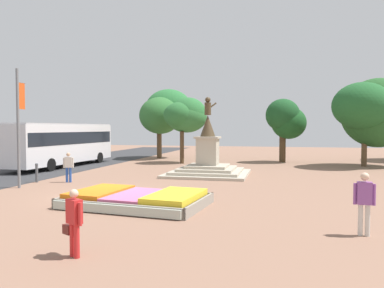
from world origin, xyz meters
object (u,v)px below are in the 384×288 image
(pedestrian_with_handbag, at_px, (74,219))
(kerb_bollard_north, at_px, (37,172))
(banner_pole, at_px, (19,125))
(flower_planter, at_px, (136,199))
(pedestrian_near_planter, at_px, (68,165))
(city_bus, at_px, (62,142))
(statue_monument, at_px, (208,162))
(pedestrian_crossing_plaza, at_px, (364,199))

(pedestrian_with_handbag, distance_m, kerb_bollard_north, 13.14)
(banner_pole, bearing_deg, pedestrian_with_handbag, -46.45)
(flower_planter, xyz_separation_m, pedestrian_with_handbag, (0.71, -5.66, 0.63))
(pedestrian_with_handbag, height_order, pedestrian_near_planter, pedestrian_near_planter)
(city_bus, bearing_deg, pedestrian_near_planter, -55.86)
(kerb_bollard_north, bearing_deg, city_bus, 113.03)
(statue_monument, bearing_deg, pedestrian_crossing_plaza, -61.27)
(pedestrian_crossing_plaza, bearing_deg, flower_planter, 162.91)
(statue_monument, distance_m, city_bus, 12.09)
(kerb_bollard_north, bearing_deg, pedestrian_crossing_plaza, -24.36)
(flower_planter, xyz_separation_m, banner_pole, (-7.22, 2.69, 2.86))
(pedestrian_with_handbag, relative_size, pedestrian_crossing_plaza, 0.90)
(kerb_bollard_north, bearing_deg, pedestrian_near_planter, 13.29)
(banner_pole, height_order, city_bus, banner_pole)
(statue_monument, height_order, pedestrian_with_handbag, statue_monument)
(pedestrian_crossing_plaza, bearing_deg, statue_monument, 118.73)
(statue_monument, xyz_separation_m, kerb_bollard_north, (-8.49, -5.31, -0.26))
(pedestrian_with_handbag, distance_m, pedestrian_near_planter, 12.48)
(city_bus, bearing_deg, statue_monument, -11.76)
(city_bus, bearing_deg, pedestrian_crossing_plaza, -38.39)
(statue_monument, bearing_deg, city_bus, 168.24)
(statue_monument, relative_size, pedestrian_near_planter, 3.09)
(banner_pole, xyz_separation_m, pedestrian_near_planter, (1.34, 2.24, -2.17))
(city_bus, height_order, kerb_bollard_north, city_bus)
(flower_planter, relative_size, banner_pole, 0.95)
(pedestrian_crossing_plaza, height_order, kerb_bollard_north, pedestrian_crossing_plaza)
(pedestrian_with_handbag, bearing_deg, banner_pole, 133.55)
(city_bus, relative_size, pedestrian_crossing_plaza, 6.24)
(pedestrian_with_handbag, bearing_deg, statue_monument, 89.27)
(banner_pole, distance_m, pedestrian_crossing_plaza, 15.77)
(pedestrian_near_planter, height_order, pedestrian_crossing_plaza, pedestrian_crossing_plaza)
(city_bus, xyz_separation_m, kerb_bollard_north, (3.30, -7.76, -1.34))
(flower_planter, distance_m, banner_pole, 8.22)
(pedestrian_crossing_plaza, distance_m, kerb_bollard_north, 16.65)
(statue_monument, bearing_deg, kerb_bollard_north, -147.99)
(statue_monument, bearing_deg, pedestrian_near_planter, -144.18)
(pedestrian_with_handbag, height_order, kerb_bollard_north, pedestrian_with_handbag)
(banner_pole, bearing_deg, pedestrian_near_planter, 59.14)
(pedestrian_near_planter, relative_size, kerb_bollard_north, 1.54)
(statue_monument, distance_m, kerb_bollard_north, 10.01)
(flower_planter, relative_size, city_bus, 0.51)
(pedestrian_near_planter, distance_m, kerb_bollard_north, 1.78)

